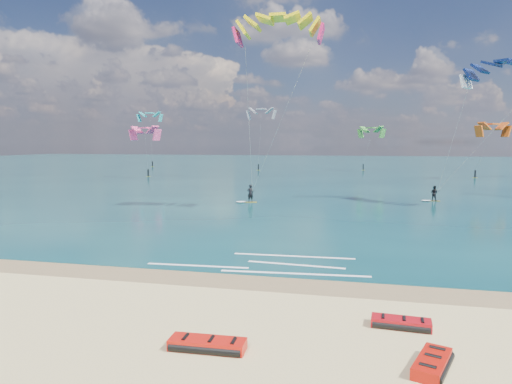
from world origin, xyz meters
TOP-DOWN VIEW (x-y plane):
  - ground at (0.00, 40.00)m, footprint 320.00×320.00m
  - wet_sand_strip at (0.00, 3.00)m, footprint 320.00×2.40m
  - sea at (0.00, 104.00)m, footprint 320.00×200.00m
  - packed_kite_left at (1.26, -4.05)m, footprint 2.65×1.18m
  - packed_kite_mid at (7.35, -0.93)m, footprint 2.29×1.21m
  - packed_kite_right at (7.96, -3.84)m, footprint 1.80×2.42m
  - kitesurfer_main at (-3.17, 26.15)m, footprint 11.06×9.62m
  - kitesurfer_far at (16.67, 33.04)m, footprint 11.53×8.46m
  - shoreline_foam at (1.52, 6.03)m, footprint 11.60×4.06m
  - distant_kites at (-13.77, 78.62)m, footprint 79.96×35.58m

SIDE VIEW (x-z plane):
  - ground at x=0.00m, z-range 0.00..0.00m
  - packed_kite_left at x=1.26m, z-range -0.20..0.20m
  - packed_kite_mid at x=7.35m, z-range -0.19..0.19m
  - packed_kite_right at x=7.96m, z-range -0.20..0.20m
  - wet_sand_strip at x=0.00m, z-range 0.00..0.01m
  - sea at x=0.00m, z-range 0.00..0.04m
  - shoreline_foam at x=1.52m, z-range 0.04..0.05m
  - distant_kites at x=-13.77m, z-range -1.13..12.66m
  - kitesurfer_far at x=16.67m, z-range 0.18..15.79m
  - kitesurfer_main at x=-3.17m, z-range 0.16..18.73m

